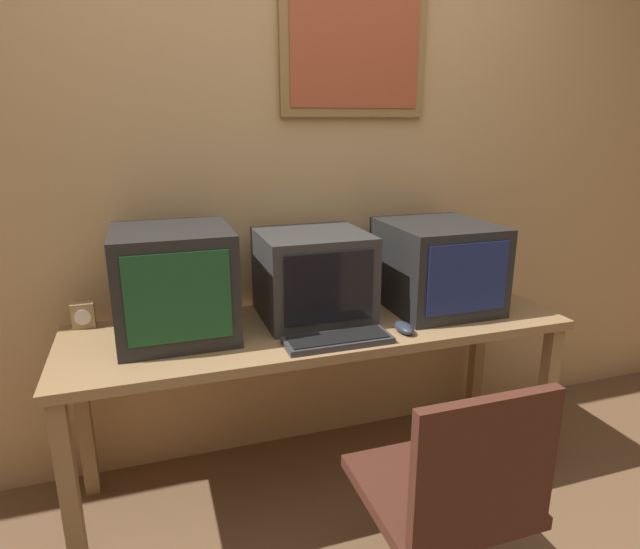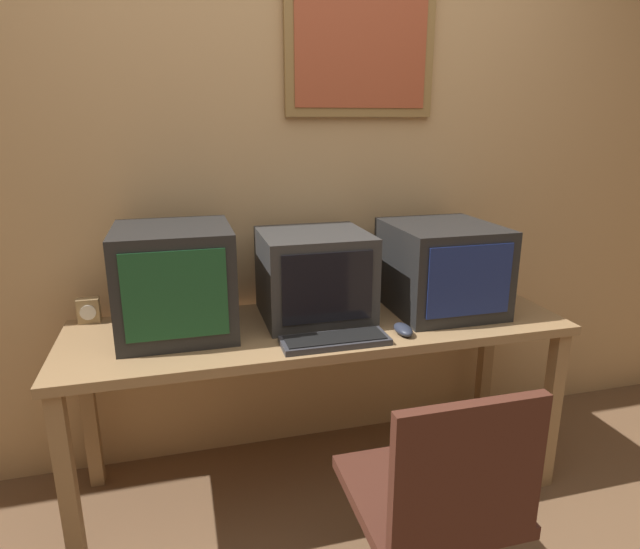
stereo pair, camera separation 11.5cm
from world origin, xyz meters
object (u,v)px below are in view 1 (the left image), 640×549
(monitor_left, at_px, (175,283))
(office_chair, at_px, (446,523))
(monitor_right, at_px, (437,265))
(monitor_center, at_px, (312,275))
(mouse_near_keyboard, at_px, (404,328))
(keyboard_main, at_px, (338,340))
(desk_clock, at_px, (83,315))

(monitor_left, xyz_separation_m, office_chair, (0.68, -0.84, -0.56))
(monitor_right, bearing_deg, monitor_center, 175.05)
(mouse_near_keyboard, bearing_deg, keyboard_main, -176.30)
(desk_clock, bearing_deg, monitor_left, -28.75)
(mouse_near_keyboard, xyz_separation_m, desk_clock, (-1.16, 0.44, 0.03))
(desk_clock, bearing_deg, keyboard_main, -27.29)
(keyboard_main, xyz_separation_m, mouse_near_keyboard, (0.28, 0.02, 0.01))
(mouse_near_keyboard, height_order, desk_clock, desk_clock)
(monitor_left, xyz_separation_m, mouse_near_keyboard, (0.82, -0.25, -0.18))
(office_chair, bearing_deg, desk_clock, 134.93)
(mouse_near_keyboard, bearing_deg, monitor_center, 134.93)
(keyboard_main, height_order, mouse_near_keyboard, mouse_near_keyboard)
(desk_clock, bearing_deg, mouse_near_keyboard, -20.73)
(keyboard_main, distance_m, office_chair, 0.69)
(keyboard_main, height_order, office_chair, office_chair)
(monitor_left, bearing_deg, mouse_near_keyboard, -17.06)
(monitor_left, bearing_deg, monitor_center, 2.89)
(monitor_left, relative_size, office_chair, 0.49)
(monitor_right, relative_size, desk_clock, 4.75)
(monitor_right, height_order, mouse_near_keyboard, monitor_right)
(mouse_near_keyboard, bearing_deg, monitor_right, 41.05)
(desk_clock, bearing_deg, monitor_center, -10.33)
(desk_clock, height_order, office_chair, office_chair)
(monitor_right, bearing_deg, keyboard_main, -155.27)
(monitor_left, distance_m, monitor_right, 1.09)
(monitor_right, bearing_deg, desk_clock, 171.70)
(monitor_center, height_order, monitor_right, monitor_right)
(monitor_center, distance_m, monitor_right, 0.55)
(monitor_right, distance_m, mouse_near_keyboard, 0.39)
(monitor_center, relative_size, keyboard_main, 1.08)
(monitor_right, height_order, desk_clock, monitor_right)
(keyboard_main, bearing_deg, mouse_near_keyboard, 3.70)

